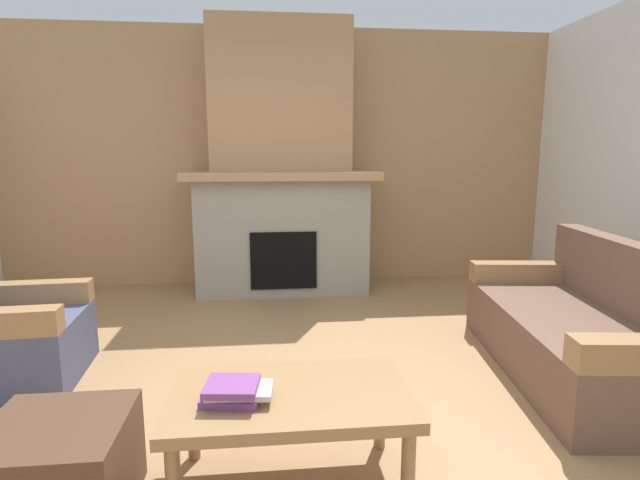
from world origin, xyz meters
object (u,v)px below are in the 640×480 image
Objects in this scene: fireplace at (281,177)px; armchair at (6,335)px; couch at (582,331)px; ottoman at (58,472)px; coffee_table at (290,404)px.

fireplace reaches higher than armchair.
fireplace is at bearing 129.06° from couch.
armchair is 1.53m from ottoman.
coffee_table is (-0.07, -3.18, -0.79)m from fireplace.
couch is 3.63× the size of ottoman.
fireplace is 3.55m from ottoman.
fireplace reaches higher than coffee_table.
couch is 2.22× the size of armchair.
coffee_table is 1.92× the size of ottoman.
couch is 3.62m from armchair.
couch is at bearing -50.94° from fireplace.
armchair is 2.08m from coffee_table.
couch is 1.89× the size of coffee_table.
coffee_table is at bearing -34.95° from armchair.
armchair reaches higher than ottoman.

